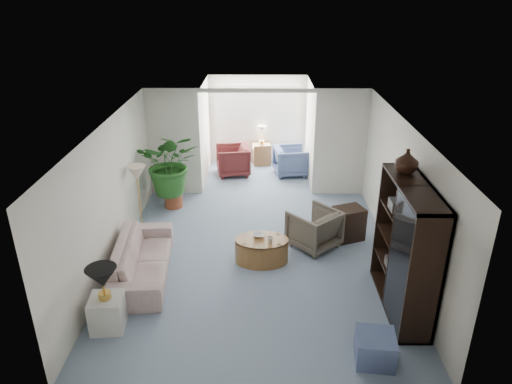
{
  "coord_description": "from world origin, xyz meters",
  "views": [
    {
      "loc": [
        0.07,
        -7.27,
        4.6
      ],
      "look_at": [
        0.0,
        0.6,
        1.1
      ],
      "focal_mm": 33.14,
      "sensor_mm": 36.0,
      "label": 1
    }
  ],
  "objects_px": {
    "sofa": "(142,259)",
    "sunroom_chair_maroon": "(233,160)",
    "wingback_chair": "(314,228)",
    "side_table_dark": "(348,223)",
    "floor_lamp": "(137,173)",
    "coffee_bowl": "(259,235)",
    "entertainment_cabinet": "(406,249)",
    "ottoman": "(375,348)",
    "end_table": "(107,313)",
    "sunroom_table": "(262,154)",
    "framed_picture": "(406,176)",
    "cabinet_urn": "(407,161)",
    "coffee_table": "(262,250)",
    "coffee_cup": "(270,240)",
    "table_lamp": "(102,277)",
    "sunroom_chair_blue": "(291,161)",
    "plant_pot": "(174,200)"
  },
  "relations": [
    {
      "from": "sofa",
      "to": "plant_pot",
      "type": "xyz_separation_m",
      "value": [
        0.06,
        2.71,
        -0.16
      ]
    },
    {
      "from": "sofa",
      "to": "sunroom_table",
      "type": "distance_m",
      "value": 5.8
    },
    {
      "from": "wingback_chair",
      "to": "sunroom_table",
      "type": "distance_m",
      "value": 4.54
    },
    {
      "from": "end_table",
      "to": "sunroom_table",
      "type": "bearing_deg",
      "value": 71.79
    },
    {
      "from": "entertainment_cabinet",
      "to": "sunroom_chair_blue",
      "type": "bearing_deg",
      "value": 104.02
    },
    {
      "from": "end_table",
      "to": "sofa",
      "type": "bearing_deg",
      "value": 81.57
    },
    {
      "from": "side_table_dark",
      "to": "sunroom_chair_blue",
      "type": "relative_size",
      "value": 0.8
    },
    {
      "from": "framed_picture",
      "to": "plant_pot",
      "type": "distance_m",
      "value": 5.16
    },
    {
      "from": "coffee_table",
      "to": "entertainment_cabinet",
      "type": "xyz_separation_m",
      "value": [
        2.13,
        -1.24,
        0.79
      ]
    },
    {
      "from": "floor_lamp",
      "to": "sunroom_chair_maroon",
      "type": "relative_size",
      "value": 0.43
    },
    {
      "from": "plant_pot",
      "to": "end_table",
      "type": "bearing_deg",
      "value": -93.68
    },
    {
      "from": "plant_pot",
      "to": "sunroom_chair_maroon",
      "type": "relative_size",
      "value": 0.48
    },
    {
      "from": "side_table_dark",
      "to": "wingback_chair",
      "type": "bearing_deg",
      "value": -156.8
    },
    {
      "from": "ottoman",
      "to": "side_table_dark",
      "type": "bearing_deg",
      "value": 86.56
    },
    {
      "from": "floor_lamp",
      "to": "table_lamp",
      "type": "bearing_deg",
      "value": -86.33
    },
    {
      "from": "coffee_table",
      "to": "coffee_cup",
      "type": "height_order",
      "value": "coffee_cup"
    },
    {
      "from": "cabinet_urn",
      "to": "ottoman",
      "type": "distance_m",
      "value": 2.69
    },
    {
      "from": "entertainment_cabinet",
      "to": "floor_lamp",
      "type": "bearing_deg",
      "value": 152.24
    },
    {
      "from": "cabinet_urn",
      "to": "sunroom_table",
      "type": "xyz_separation_m",
      "value": [
        -2.12,
        5.72,
        -1.91
      ]
    },
    {
      "from": "framed_picture",
      "to": "cabinet_urn",
      "type": "height_order",
      "value": "cabinet_urn"
    },
    {
      "from": "coffee_bowl",
      "to": "wingback_chair",
      "type": "bearing_deg",
      "value": 23.37
    },
    {
      "from": "coffee_table",
      "to": "sunroom_chair_maroon",
      "type": "bearing_deg",
      "value": 99.94
    },
    {
      "from": "entertainment_cabinet",
      "to": "coffee_table",
      "type": "bearing_deg",
      "value": 149.66
    },
    {
      "from": "sunroom_table",
      "to": "entertainment_cabinet",
      "type": "bearing_deg",
      "value": -71.22
    },
    {
      "from": "floor_lamp",
      "to": "coffee_bowl",
      "type": "xyz_separation_m",
      "value": [
        2.36,
        -1.04,
        -0.77
      ]
    },
    {
      "from": "floor_lamp",
      "to": "coffee_table",
      "type": "height_order",
      "value": "floor_lamp"
    },
    {
      "from": "wingback_chair",
      "to": "sunroom_chair_maroon",
      "type": "xyz_separation_m",
      "value": [
        -1.73,
        3.68,
        0.01
      ]
    },
    {
      "from": "coffee_cup",
      "to": "sunroom_chair_maroon",
      "type": "height_order",
      "value": "sunroom_chair_maroon"
    },
    {
      "from": "end_table",
      "to": "sunroom_table",
      "type": "xyz_separation_m",
      "value": [
        2.23,
        6.78,
        0.04
      ]
    },
    {
      "from": "framed_picture",
      "to": "cabinet_urn",
      "type": "distance_m",
      "value": 0.84
    },
    {
      "from": "sofa",
      "to": "sunroom_chair_maroon",
      "type": "relative_size",
      "value": 2.6
    },
    {
      "from": "coffee_bowl",
      "to": "sunroom_chair_blue",
      "type": "height_order",
      "value": "sunroom_chair_blue"
    },
    {
      "from": "sofa",
      "to": "floor_lamp",
      "type": "relative_size",
      "value": 6.03
    },
    {
      "from": "entertainment_cabinet",
      "to": "wingback_chair",
      "type": "bearing_deg",
      "value": 122.43
    },
    {
      "from": "coffee_table",
      "to": "ottoman",
      "type": "distance_m",
      "value": 2.85
    },
    {
      "from": "coffee_table",
      "to": "sunroom_chair_blue",
      "type": "bearing_deg",
      "value": 79.82
    },
    {
      "from": "framed_picture",
      "to": "cabinet_urn",
      "type": "xyz_separation_m",
      "value": [
        -0.23,
        -0.64,
        0.5
      ]
    },
    {
      "from": "sofa",
      "to": "side_table_dark",
      "type": "distance_m",
      "value": 3.93
    },
    {
      "from": "table_lamp",
      "to": "wingback_chair",
      "type": "xyz_separation_m",
      "value": [
        3.21,
        2.35,
        -0.49
      ]
    },
    {
      "from": "coffee_table",
      "to": "plant_pot",
      "type": "bearing_deg",
      "value": 130.96
    },
    {
      "from": "end_table",
      "to": "coffee_cup",
      "type": "relative_size",
      "value": 4.84
    },
    {
      "from": "table_lamp",
      "to": "floor_lamp",
      "type": "relative_size",
      "value": 1.22
    },
    {
      "from": "sunroom_chair_blue",
      "to": "wingback_chair",
      "type": "bearing_deg",
      "value": 174.63
    },
    {
      "from": "side_table_dark",
      "to": "cabinet_urn",
      "type": "distance_m",
      "value": 2.5
    },
    {
      "from": "floor_lamp",
      "to": "coffee_bowl",
      "type": "bearing_deg",
      "value": -23.84
    },
    {
      "from": "framed_picture",
      "to": "sunroom_chair_blue",
      "type": "relative_size",
      "value": 0.61
    },
    {
      "from": "wingback_chair",
      "to": "entertainment_cabinet",
      "type": "bearing_deg",
      "value": 81.18
    },
    {
      "from": "coffee_bowl",
      "to": "ottoman",
      "type": "xyz_separation_m",
      "value": [
        1.54,
        -2.53,
        -0.28
      ]
    },
    {
      "from": "coffee_cup",
      "to": "ottoman",
      "type": "bearing_deg",
      "value": -60.14
    },
    {
      "from": "ottoman",
      "to": "framed_picture",
      "type": "bearing_deg",
      "value": 69.58
    }
  ]
}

